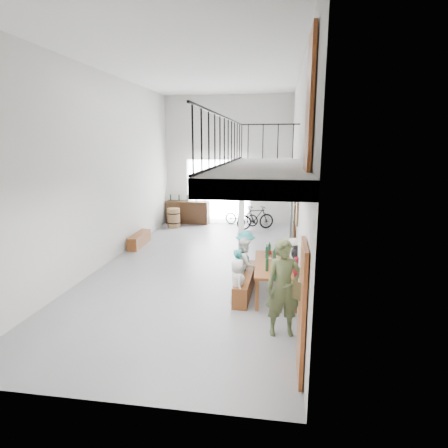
% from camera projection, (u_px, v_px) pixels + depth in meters
% --- Properties ---
extents(floor, '(12.00, 12.00, 0.00)m').
position_uv_depth(floor, '(199.00, 265.00, 11.00)').
color(floor, slate).
rests_on(floor, ground).
extents(room_walls, '(12.00, 12.00, 12.00)m').
position_uv_depth(room_walls, '(197.00, 142.00, 10.24)').
color(room_walls, silver).
rests_on(room_walls, ground).
extents(gateway_portal, '(2.80, 0.08, 2.80)m').
position_uv_depth(gateway_portal, '(219.00, 192.00, 16.49)').
color(gateway_portal, white).
rests_on(gateway_portal, ground).
extents(right_wall_decor, '(0.07, 8.28, 5.07)m').
position_uv_depth(right_wall_decor, '(297.00, 224.00, 8.42)').
color(right_wall_decor, brown).
rests_on(right_wall_decor, ground).
extents(balcony, '(1.52, 5.62, 4.00)m').
position_uv_depth(balcony, '(263.00, 173.00, 7.05)').
color(balcony, white).
rests_on(balcony, ground).
extents(tasting_table, '(0.95, 2.09, 0.79)m').
position_uv_depth(tasting_table, '(273.00, 267.00, 8.69)').
color(tasting_table, brown).
rests_on(tasting_table, ground).
extents(bench_inner, '(0.40, 2.10, 0.48)m').
position_uv_depth(bench_inner, '(245.00, 283.00, 8.98)').
color(bench_inner, brown).
rests_on(bench_inner, ground).
extents(bench_wall, '(0.45, 1.78, 0.41)m').
position_uv_depth(bench_wall, '(288.00, 288.00, 8.72)').
color(bench_wall, brown).
rests_on(bench_wall, ground).
extents(tableware, '(0.33, 1.34, 0.35)m').
position_uv_depth(tableware, '(271.00, 256.00, 8.75)').
color(tableware, '#10321B').
rests_on(tableware, tasting_table).
extents(side_bench, '(0.39, 1.55, 0.43)m').
position_uv_depth(side_bench, '(139.00, 240.00, 13.02)').
color(side_bench, brown).
rests_on(side_bench, ground).
extents(oak_barrel, '(0.55, 0.55, 0.81)m').
position_uv_depth(oak_barrel, '(174.00, 218.00, 15.85)').
color(oak_barrel, brown).
rests_on(oak_barrel, ground).
extents(serving_counter, '(1.90, 0.59, 0.99)m').
position_uv_depth(serving_counter, '(188.00, 212.00, 16.61)').
color(serving_counter, '#311D0C').
rests_on(serving_counter, ground).
extents(counter_bottles, '(1.64, 0.12, 0.28)m').
position_uv_depth(counter_bottles, '(188.00, 198.00, 16.49)').
color(counter_bottles, '#10321B').
rests_on(counter_bottles, serving_counter).
extents(guest_left_a, '(0.47, 0.60, 1.07)m').
position_uv_depth(guest_left_a, '(238.00, 283.00, 8.16)').
color(guest_left_a, silver).
rests_on(guest_left_a, ground).
extents(guest_left_b, '(0.29, 0.43, 1.12)m').
position_uv_depth(guest_left_b, '(239.00, 272.00, 8.74)').
color(guest_left_b, teal).
rests_on(guest_left_b, ground).
extents(guest_left_c, '(0.51, 0.65, 1.29)m').
position_uv_depth(guest_left_c, '(245.00, 264.00, 9.11)').
color(guest_left_c, silver).
rests_on(guest_left_c, ground).
extents(guest_left_d, '(0.50, 0.86, 1.33)m').
position_uv_depth(guest_left_d, '(245.00, 256.00, 9.64)').
color(guest_left_d, teal).
rests_on(guest_left_d, ground).
extents(guest_right_a, '(0.48, 0.72, 1.14)m').
position_uv_depth(guest_right_a, '(296.00, 282.00, 8.13)').
color(guest_right_a, '#B41E32').
rests_on(guest_right_a, ground).
extents(guest_right_b, '(0.39, 1.17, 1.25)m').
position_uv_depth(guest_right_b, '(298.00, 270.00, 8.69)').
color(guest_right_b, black).
rests_on(guest_right_b, ground).
extents(guest_right_c, '(0.44, 0.63, 1.23)m').
position_uv_depth(guest_right_c, '(294.00, 262.00, 9.34)').
color(guest_right_c, silver).
rests_on(guest_right_c, ground).
extents(host_standing, '(0.74, 0.55, 1.83)m').
position_uv_depth(host_standing, '(284.00, 288.00, 6.86)').
color(host_standing, '#47502D').
rests_on(host_standing, ground).
extents(potted_plant, '(0.41, 0.36, 0.42)m').
position_uv_depth(potted_plant, '(283.00, 258.00, 10.97)').
color(potted_plant, '#1E4E18').
rests_on(potted_plant, ground).
extents(bicycle_near, '(1.64, 0.99, 0.81)m').
position_uv_depth(bicycle_near, '(242.00, 216.00, 16.21)').
color(bicycle_near, black).
rests_on(bicycle_near, ground).
extents(bicycle_far, '(1.67, 1.13, 0.98)m').
position_uv_depth(bicycle_far, '(255.00, 218.00, 15.43)').
color(bicycle_far, black).
rests_on(bicycle_far, ground).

